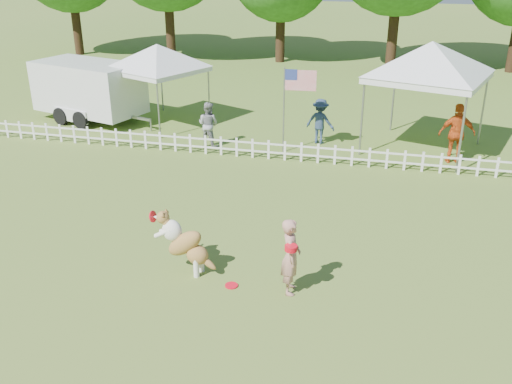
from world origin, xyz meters
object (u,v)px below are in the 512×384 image
at_px(handler, 291,256).
at_px(spectator_a, 208,124).
at_px(dog, 186,243).
at_px(spectator_b, 320,121).
at_px(frisbee_on_turf, 231,285).
at_px(flag_pole, 284,111).
at_px(canopy_tent_left, 159,86).
at_px(canopy_tent_right, 426,98).
at_px(cargo_trailer, 89,91).
at_px(spectator_c, 457,134).

xyz_separation_m(handler, spectator_a, (-4.07, 7.68, -0.02)).
distance_m(dog, spectator_b, 8.73).
xyz_separation_m(handler, spectator_b, (-0.63, 8.81, -0.01)).
xyz_separation_m(frisbee_on_turf, flag_pole, (-0.51, 7.76, 1.31)).
height_order(handler, canopy_tent_left, canopy_tent_left).
height_order(dog, spectator_a, spectator_a).
distance_m(dog, canopy_tent_right, 9.95).
height_order(handler, dog, handler).
xyz_separation_m(dog, canopy_tent_right, (4.68, 8.72, 1.02)).
xyz_separation_m(dog, canopy_tent_left, (-4.40, 9.51, 0.76)).
height_order(handler, flag_pole, flag_pole).
distance_m(frisbee_on_turf, canopy_tent_right, 9.89).
distance_m(dog, frisbee_on_turf, 1.22).
bearing_deg(canopy_tent_left, spectator_b, 15.71).
xyz_separation_m(dog, spectator_b, (1.48, 8.60, 0.11)).
bearing_deg(flag_pole, cargo_trailer, 162.98).
bearing_deg(frisbee_on_turf, spectator_a, 110.79).
height_order(handler, spectator_a, handler).
distance_m(handler, spectator_b, 8.83).
xyz_separation_m(canopy_tent_left, flag_pole, (4.90, -2.06, -0.06)).
distance_m(frisbee_on_turf, cargo_trailer, 12.63).
height_order(dog, frisbee_on_turf, dog).
bearing_deg(canopy_tent_right, dog, -100.77).
relative_size(canopy_tent_left, spectator_c, 1.55).
relative_size(frisbee_on_turf, cargo_trailer, 0.05).
bearing_deg(canopy_tent_left, cargo_trailer, -151.62).
distance_m(cargo_trailer, spectator_b, 8.61).
relative_size(handler, cargo_trailer, 0.30).
bearing_deg(handler, flag_pole, 2.24).
relative_size(spectator_a, spectator_b, 0.98).
bearing_deg(spectator_b, flag_pole, 63.03).
height_order(frisbee_on_turf, flag_pole, flag_pole).
height_order(canopy_tent_right, spectator_b, canopy_tent_right).
height_order(cargo_trailer, spectator_b, cargo_trailer).
bearing_deg(flag_pole, handler, -81.15).
bearing_deg(dog, spectator_b, 87.28).
distance_m(dog, cargo_trailer, 11.73).
xyz_separation_m(cargo_trailer, flag_pole, (7.59, -1.88, 0.24)).
height_order(spectator_a, spectator_c, spectator_c).
bearing_deg(dog, flag_pole, 93.27).
bearing_deg(frisbee_on_turf, canopy_tent_right, 67.83).
distance_m(frisbee_on_turf, flag_pole, 7.88).
distance_m(canopy_tent_right, spectator_a, 6.81).
bearing_deg(cargo_trailer, flag_pole, 2.76).
relative_size(flag_pole, spectator_a, 1.83).
xyz_separation_m(frisbee_on_turf, canopy_tent_left, (-5.41, 9.82, 1.37)).
distance_m(spectator_a, spectator_b, 3.61).
distance_m(flag_pole, spectator_b, 1.63).
relative_size(flag_pole, spectator_c, 1.48).
bearing_deg(flag_pole, spectator_c, 0.13).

